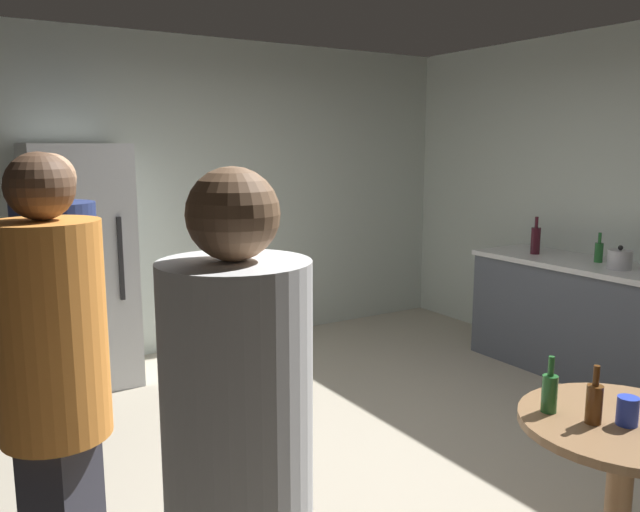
% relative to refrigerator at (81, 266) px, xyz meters
% --- Properties ---
extents(ground_plane, '(5.20, 5.20, 0.10)m').
position_rel_refrigerator_xyz_m(ground_plane, '(1.07, -2.20, -0.95)').
color(ground_plane, '#B2A893').
extents(wall_back, '(5.32, 0.06, 2.70)m').
position_rel_refrigerator_xyz_m(wall_back, '(1.07, 0.43, 0.45)').
color(wall_back, beige).
rests_on(wall_back, ground_plane).
extents(refrigerator, '(0.70, 0.68, 1.80)m').
position_rel_refrigerator_xyz_m(refrigerator, '(0.00, 0.00, 0.00)').
color(refrigerator, silver).
rests_on(refrigerator, ground_plane).
extents(kitchen_counter, '(0.64, 1.84, 0.90)m').
position_rel_refrigerator_xyz_m(kitchen_counter, '(3.35, -1.90, -0.45)').
color(kitchen_counter, '#4C515B').
rests_on(kitchen_counter, ground_plane).
extents(kettle, '(0.24, 0.17, 0.18)m').
position_rel_refrigerator_xyz_m(kettle, '(3.30, -2.18, 0.07)').
color(kettle, '#B2B2B7').
rests_on(kettle, kitchen_counter).
extents(wine_bottle_on_counter, '(0.08, 0.08, 0.31)m').
position_rel_refrigerator_xyz_m(wine_bottle_on_counter, '(3.32, -1.41, 0.12)').
color(wine_bottle_on_counter, '#3F141E').
rests_on(wine_bottle_on_counter, kitchen_counter).
extents(beer_bottle_on_counter, '(0.06, 0.06, 0.23)m').
position_rel_refrigerator_xyz_m(beer_bottle_on_counter, '(3.42, -1.93, 0.08)').
color(beer_bottle_on_counter, '#26662D').
rests_on(beer_bottle_on_counter, kitchen_counter).
extents(foreground_table, '(0.80, 0.80, 0.73)m').
position_rel_refrigerator_xyz_m(foreground_table, '(1.28, -3.55, -0.27)').
color(foreground_table, olive).
rests_on(foreground_table, ground_plane).
extents(beer_bottle_brown, '(0.06, 0.06, 0.23)m').
position_rel_refrigerator_xyz_m(beer_bottle_brown, '(1.16, -3.49, -0.08)').
color(beer_bottle_brown, '#593314').
rests_on(beer_bottle_brown, foreground_table).
extents(beer_bottle_green, '(0.06, 0.06, 0.23)m').
position_rel_refrigerator_xyz_m(beer_bottle_green, '(1.10, -3.33, -0.08)').
color(beer_bottle_green, '#26662D').
rests_on(beer_bottle_green, foreground_table).
extents(plastic_cup_blue, '(0.08, 0.08, 0.11)m').
position_rel_refrigerator_xyz_m(plastic_cup_blue, '(1.25, -3.57, -0.11)').
color(plastic_cup_blue, blue).
rests_on(plastic_cup_blue, foreground_table).
extents(person_in_orange_shirt, '(0.48, 0.48, 1.77)m').
position_rel_refrigerator_xyz_m(person_in_orange_shirt, '(-0.65, -2.83, 0.14)').
color(person_in_orange_shirt, '#2D2D38').
rests_on(person_in_orange_shirt, ground_plane).
extents(person_in_navy_shirt, '(0.48, 0.48, 1.75)m').
position_rel_refrigerator_xyz_m(person_in_navy_shirt, '(-0.49, -2.05, 0.13)').
color(person_in_navy_shirt, '#2D2D38').
rests_on(person_in_navy_shirt, ground_plane).
extents(person_in_white_shirt, '(0.46, 0.46, 1.74)m').
position_rel_refrigerator_xyz_m(person_in_white_shirt, '(-0.39, -3.65, 0.12)').
color(person_in_white_shirt, '#2D2D38').
rests_on(person_in_white_shirt, ground_plane).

